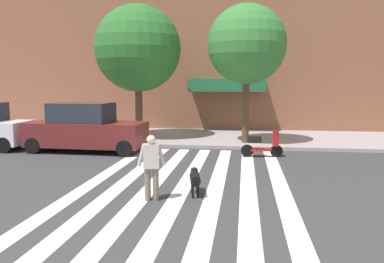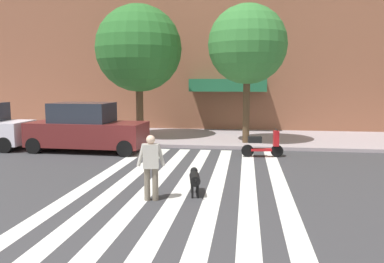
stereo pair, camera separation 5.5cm
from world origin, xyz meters
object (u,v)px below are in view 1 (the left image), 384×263
street_tree_nearest (138,49)px  pedestrian_dog_walker (151,164)px  parked_car_behind_first (86,129)px  street_tree_middle (247,45)px  parked_scooter (262,145)px  dog_on_leash (195,178)px

street_tree_nearest → pedestrian_dog_walker: (3.01, -9.72, -3.63)m
parked_car_behind_first → pedestrian_dog_walker: (4.38, -6.29, -0.04)m
street_tree_nearest → street_tree_middle: (5.31, -1.01, 0.03)m
parked_car_behind_first → parked_scooter: size_ratio=3.04×
street_tree_nearest → parked_car_behind_first: bearing=-111.8°
parked_car_behind_first → pedestrian_dog_walker: 7.67m
parked_scooter → dog_on_leash: bearing=-109.7°
street_tree_middle → dog_on_leash: size_ratio=5.71×
parked_car_behind_first → dog_on_leash: 7.83m
street_tree_nearest → pedestrian_dog_walker: 10.80m
parked_car_behind_first → street_tree_nearest: (1.37, 3.43, 3.58)m
pedestrian_dog_walker → parked_scooter: bearing=64.0°
dog_on_leash → street_tree_nearest: bearing=113.8°
street_tree_nearest → dog_on_leash: size_ratio=6.00×
pedestrian_dog_walker → parked_car_behind_first: bearing=124.9°
dog_on_leash → pedestrian_dog_walker: bearing=-148.0°
street_tree_nearest → street_tree_middle: 5.40m
street_tree_middle → dog_on_leash: (-1.30, -8.09, -4.14)m
parked_scooter → pedestrian_dog_walker: pedestrian_dog_walker is taller
street_tree_middle → pedestrian_dog_walker: 9.72m
parked_scooter → pedestrian_dog_walker: bearing=-116.0°
parked_scooter → street_tree_middle: bearing=103.9°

